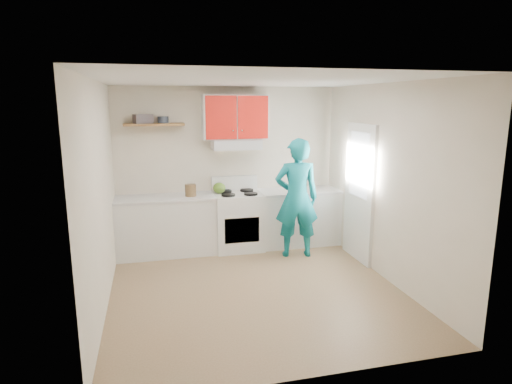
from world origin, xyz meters
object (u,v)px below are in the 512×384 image
object	(u,v)px
stove	(238,221)
person	(297,198)
kettle	(219,188)
crock	(191,191)
tin	(163,120)

from	to	relation	value
stove	person	size ratio (longest dim) A/B	0.50
kettle	person	distance (m)	1.26
stove	kettle	xyz separation A→B (m)	(-0.28, 0.08, 0.55)
stove	person	xyz separation A→B (m)	(0.81, -0.53, 0.46)
kettle	crock	xyz separation A→B (m)	(-0.47, -0.10, -0.00)
stove	crock	size ratio (longest dim) A/B	4.46
stove	tin	distance (m)	1.98
stove	kettle	world-z (taller)	kettle
kettle	person	world-z (taller)	person
stove	tin	xyz separation A→B (m)	(-1.11, 0.21, 1.63)
tin	crock	xyz separation A→B (m)	(0.36, -0.23, -1.09)
tin	crock	world-z (taller)	tin
person	kettle	bearing A→B (deg)	-19.78
kettle	person	size ratio (longest dim) A/B	0.11
stove	tin	bearing A→B (deg)	169.26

